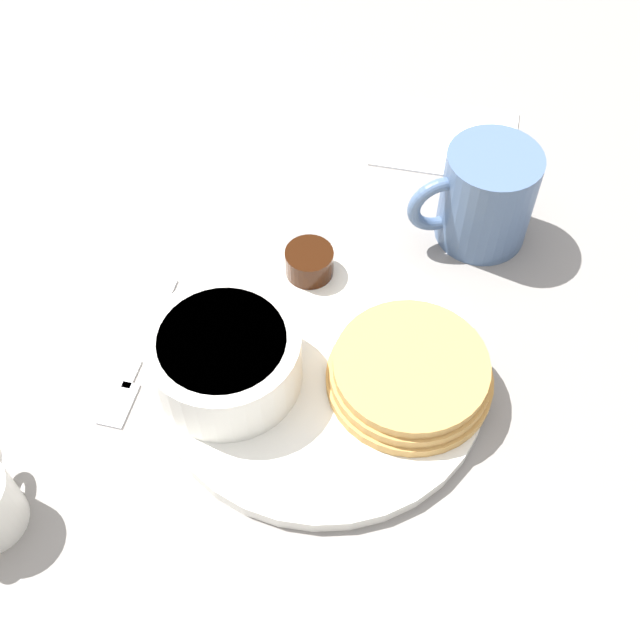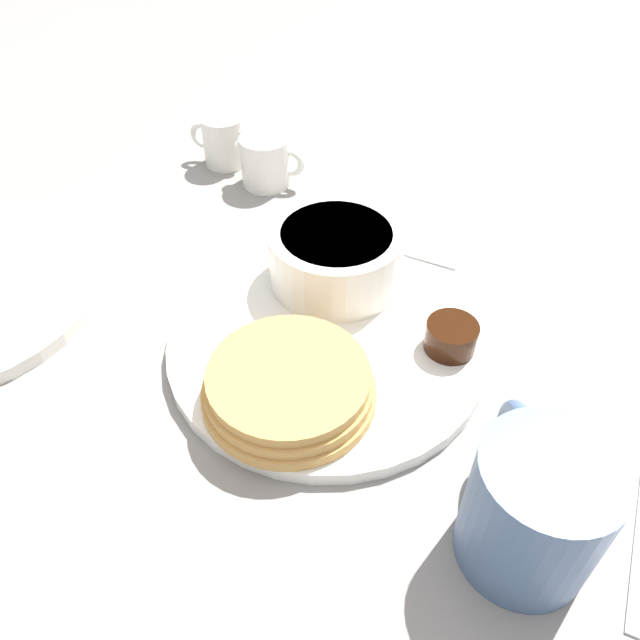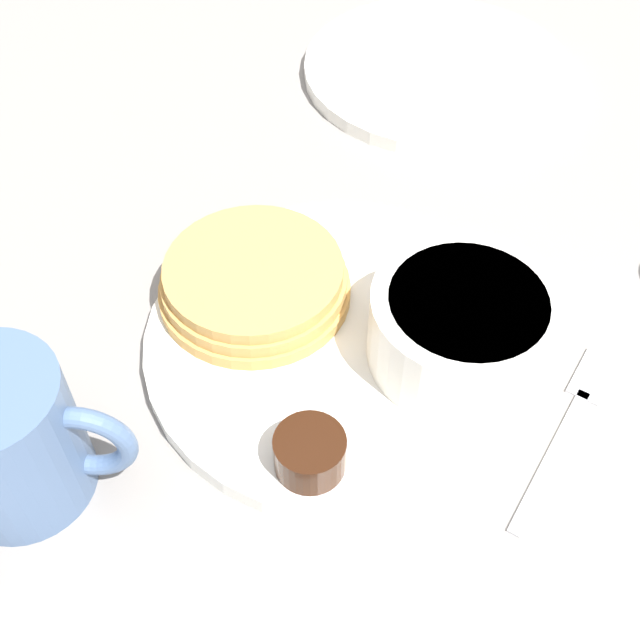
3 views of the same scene
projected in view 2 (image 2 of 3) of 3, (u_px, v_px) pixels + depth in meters
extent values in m
plane|color=gray|center=(327.00, 348.00, 0.49)|extent=(4.00, 4.00, 0.00)
cylinder|color=white|center=(327.00, 343.00, 0.49)|extent=(0.25, 0.25, 0.01)
cylinder|color=tan|center=(289.00, 393.00, 0.44)|extent=(0.12, 0.12, 0.01)
cylinder|color=tan|center=(289.00, 385.00, 0.43)|extent=(0.12, 0.12, 0.01)
cylinder|color=tan|center=(288.00, 376.00, 0.43)|extent=(0.11, 0.11, 0.01)
cylinder|color=white|center=(336.00, 256.00, 0.52)|extent=(0.11, 0.11, 0.05)
cylinder|color=white|center=(336.00, 236.00, 0.51)|extent=(0.09, 0.09, 0.01)
cylinder|color=black|center=(451.00, 337.00, 0.47)|extent=(0.04, 0.04, 0.02)
cylinder|color=white|center=(355.00, 254.00, 0.54)|extent=(0.04, 0.04, 0.02)
sphere|color=white|center=(356.00, 238.00, 0.53)|extent=(0.02, 0.02, 0.02)
cylinder|color=slate|center=(535.00, 511.00, 0.34)|extent=(0.08, 0.08, 0.09)
torus|color=slate|center=(516.00, 446.00, 0.37)|extent=(0.05, 0.04, 0.06)
cylinder|color=white|center=(266.00, 161.00, 0.65)|extent=(0.05, 0.05, 0.05)
torus|color=white|center=(291.00, 163.00, 0.65)|extent=(0.02, 0.03, 0.03)
cone|color=white|center=(243.00, 139.00, 0.64)|extent=(0.02, 0.02, 0.01)
cylinder|color=white|center=(224.00, 141.00, 0.68)|extent=(0.05, 0.05, 0.05)
torus|color=white|center=(203.00, 135.00, 0.69)|extent=(0.02, 0.03, 0.03)
cone|color=white|center=(240.00, 124.00, 0.66)|extent=(0.02, 0.02, 0.01)
cube|color=silver|center=(401.00, 250.00, 0.58)|extent=(0.03, 0.11, 0.00)
cube|color=silver|center=(335.00, 231.00, 0.60)|extent=(0.03, 0.04, 0.00)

